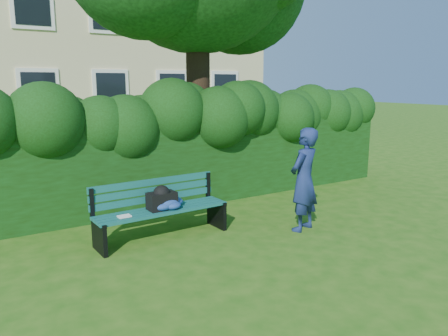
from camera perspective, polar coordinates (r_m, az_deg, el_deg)
ground at (r=7.08m, az=2.64°, el=-8.37°), size 80.00×80.00×0.00m
hedge at (r=8.69m, az=-5.67°, el=1.41°), size 10.00×1.00×1.80m
park_bench at (r=6.75m, az=-8.12°, el=-4.93°), size 2.09×0.63×0.89m
man_reading at (r=7.08m, az=10.40°, el=-1.51°), size 0.71×0.58×1.67m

